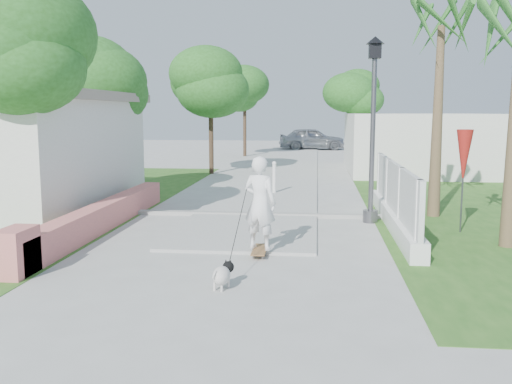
# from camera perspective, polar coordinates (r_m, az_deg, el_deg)

# --- Properties ---
(ground) EXTENTS (90.00, 90.00, 0.00)m
(ground) POSITION_cam_1_polar(r_m,az_deg,el_deg) (9.00, -4.33, -9.36)
(ground) COLOR #B7B7B2
(ground) RESTS_ON ground
(path_strip) EXTENTS (3.20, 36.00, 0.06)m
(path_strip) POSITION_cam_1_polar(r_m,az_deg,el_deg) (28.61, 2.93, 2.70)
(path_strip) COLOR #B7B7B2
(path_strip) RESTS_ON ground
(curb) EXTENTS (6.50, 0.25, 0.10)m
(curb) POSITION_cam_1_polar(r_m,az_deg,el_deg) (14.76, -0.12, -2.25)
(curb) COLOR #999993
(curb) RESTS_ON ground
(grass_left) EXTENTS (8.00, 20.00, 0.01)m
(grass_left) POSITION_cam_1_polar(r_m,az_deg,el_deg) (18.74, -21.21, -0.74)
(grass_left) COLOR #2D5F1E
(grass_left) RESTS_ON ground
(grass_right) EXTENTS (8.00, 20.00, 0.01)m
(grass_right) POSITION_cam_1_polar(r_m,az_deg,el_deg) (17.52, 24.07, -1.47)
(grass_right) COLOR #2D5F1E
(grass_right) RESTS_ON ground
(pink_wall) EXTENTS (0.45, 8.20, 0.80)m
(pink_wall) POSITION_cam_1_polar(r_m,az_deg,el_deg) (13.16, -15.77, -2.66)
(pink_wall) COLOR #E07B72
(pink_wall) RESTS_ON ground
(lattice_fence) EXTENTS (0.35, 7.00, 1.50)m
(lattice_fence) POSITION_cam_1_polar(r_m,az_deg,el_deg) (13.73, 13.66, -1.17)
(lattice_fence) COLOR white
(lattice_fence) RESTS_ON ground
(building_right) EXTENTS (6.00, 8.00, 2.60)m
(building_right) POSITION_cam_1_polar(r_m,az_deg,el_deg) (26.84, 15.65, 4.78)
(building_right) COLOR silver
(building_right) RESTS_ON ground
(street_lamp) EXTENTS (0.44, 0.44, 4.44)m
(street_lamp) POSITION_cam_1_polar(r_m,az_deg,el_deg) (14.00, 11.61, 6.81)
(street_lamp) COLOR #59595E
(street_lamp) RESTS_ON ground
(bollard) EXTENTS (0.14, 0.14, 1.09)m
(bollard) POSITION_cam_1_polar(r_m,az_deg,el_deg) (18.61, 1.83, 1.54)
(bollard) COLOR white
(bollard) RESTS_ON ground
(patio_umbrella) EXTENTS (0.36, 0.36, 2.30)m
(patio_umbrella) POSITION_cam_1_polar(r_m,az_deg,el_deg) (13.37, 20.07, 3.26)
(patio_umbrella) COLOR #59595E
(patio_umbrella) RESTS_ON ground
(tree_left_near) EXTENTS (3.60, 3.60, 5.28)m
(tree_left_near) POSITION_cam_1_polar(r_m,az_deg,el_deg) (12.98, -22.30, 12.47)
(tree_left_near) COLOR #4C3826
(tree_left_near) RESTS_ON ground
(tree_left_mid) EXTENTS (3.20, 3.20, 4.85)m
(tree_left_mid) POSITION_cam_1_polar(r_m,az_deg,el_deg) (18.35, -16.79, 10.23)
(tree_left_mid) COLOR #4C3826
(tree_left_mid) RESTS_ON ground
(tree_path_left) EXTENTS (3.40, 3.40, 5.23)m
(tree_path_left) POSITION_cam_1_polar(r_m,az_deg,el_deg) (24.87, -4.53, 10.63)
(tree_path_left) COLOR #4C3826
(tree_path_left) RESTS_ON ground
(tree_path_right) EXTENTS (3.00, 3.00, 4.79)m
(tree_path_right) POSITION_cam_1_polar(r_m,az_deg,el_deg) (28.48, 9.55, 9.55)
(tree_path_right) COLOR #4C3826
(tree_path_right) RESTS_ON ground
(tree_path_far) EXTENTS (3.20, 3.20, 5.17)m
(tree_path_far) POSITION_cam_1_polar(r_m,az_deg,el_deg) (34.71, -1.11, 9.90)
(tree_path_far) COLOR #4C3826
(tree_path_far) RESTS_ON ground
(palm_far) EXTENTS (1.80, 1.80, 5.30)m
(palm_far) POSITION_cam_1_polar(r_m,az_deg,el_deg) (15.35, 18.01, 14.38)
(palm_far) COLOR brown
(palm_far) RESTS_ON ground
(skateboarder) EXTENTS (0.75, 2.43, 1.87)m
(skateboarder) POSITION_cam_1_polar(r_m,az_deg,el_deg) (10.40, -0.29, -1.76)
(skateboarder) COLOR olive
(skateboarder) RESTS_ON ground
(dog) EXTENTS (0.41, 0.58, 0.41)m
(dog) POSITION_cam_1_polar(r_m,az_deg,el_deg) (8.80, -3.35, -8.22)
(dog) COLOR silver
(dog) RESTS_ON ground
(parked_car) EXTENTS (4.86, 2.54, 1.58)m
(parked_car) POSITION_cam_1_polar(r_m,az_deg,el_deg) (40.87, 5.61, 5.34)
(parked_car) COLOR #A7AAAF
(parked_car) RESTS_ON ground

